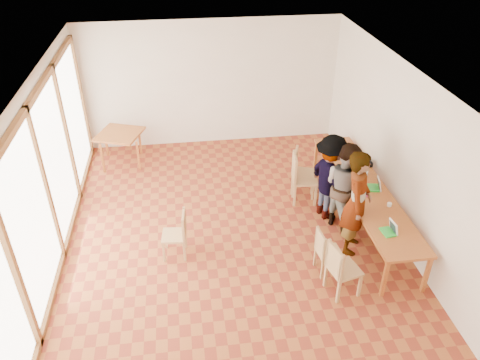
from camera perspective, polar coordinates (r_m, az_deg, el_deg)
The scene contains 24 objects.
ground at distance 8.51m, azimuth -0.95°, elevation -7.54°, with size 8.00×8.00×0.00m, color #A25327.
wall_back at distance 11.24m, azimuth -3.55°, elevation 11.62°, with size 6.00×0.10×3.00m, color white.
wall_right at distance 8.48m, azimuth 19.53°, elevation 2.49°, with size 0.10×8.00×3.00m, color white.
window_wall at distance 7.92m, azimuth -22.83°, elevation -0.44°, with size 0.10×8.00×3.00m, color white.
ceiling at distance 6.98m, azimuth -1.18°, elevation 11.89°, with size 6.00×8.00×0.04m, color white.
communal_table at distance 8.93m, azimuth 14.87°, elevation -1.06°, with size 0.80×4.00×0.75m.
side_table at distance 10.90m, azimuth -14.44°, elevation 5.18°, with size 0.90×0.90×0.75m.
chair_near at distance 7.35m, azimuth 12.02°, elevation -10.06°, with size 0.54×0.54×0.51m.
chair_mid at distance 7.73m, azimuth 10.30°, elevation -8.14°, with size 0.41×0.41×0.44m.
chair_far at distance 9.30m, azimuth 7.27°, elevation 0.81°, with size 0.54×0.54×0.55m.
chair_empty at distance 9.56m, azimuth 7.32°, elevation 1.53°, with size 0.60×0.60×0.53m.
chair_spare at distance 7.99m, azimuth -7.44°, elevation -6.05°, with size 0.44×0.44×0.46m.
person_near at distance 8.06m, azimuth 14.03°, elevation -2.71°, with size 0.70×0.46×1.92m, color gray.
person_mid at distance 8.65m, azimuth 12.64°, elevation -0.67°, with size 0.83×0.65×1.71m, color gray.
person_far at distance 8.84m, azimuth 10.92°, elevation 0.29°, with size 1.10×0.63×1.71m, color gray.
laptop_near at distance 7.86m, azimuth 17.88°, elevation -5.76°, with size 0.24×0.27×0.21m.
laptop_mid at distance 8.88m, azimuth 16.28°, elevation -0.68°, with size 0.27×0.29×0.22m.
laptop_far at distance 9.42m, azimuth 13.48°, elevation 1.77°, with size 0.26×0.28×0.20m.
yellow_mug at distance 10.16m, azimuth 11.69°, elevation 4.30°, with size 0.13×0.13×0.10m, color gold.
green_bottle at distance 9.23m, azimuth 14.85°, elevation 1.48°, with size 0.07×0.07×0.28m, color #1F6B26.
clear_glass at distance 9.24m, azimuth 15.11°, elevation 0.77°, with size 0.07×0.07×0.09m, color silver.
condiment_cup at distance 8.49m, azimuth 17.75°, elevation -2.86°, with size 0.08×0.08×0.06m, color white.
pink_phone at distance 8.66m, azimuth 15.27°, elevation -1.85°, with size 0.05×0.10×0.01m, color #B92B5B.
black_pouch at distance 9.62m, azimuth 15.19°, elevation 2.09°, with size 0.16×0.26×0.09m, color black.
Camera 1 is at (-0.75, -6.50, 5.44)m, focal length 35.00 mm.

